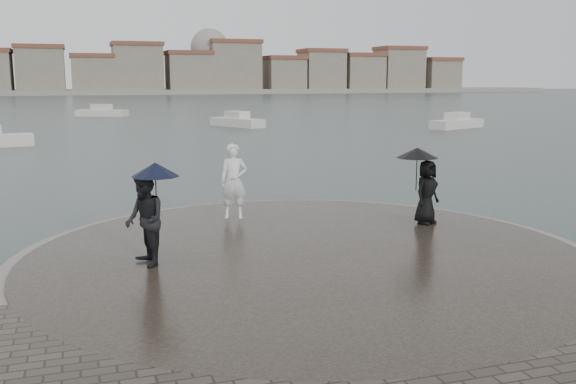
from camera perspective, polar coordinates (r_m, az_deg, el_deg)
name	(u,v)px	position (r m, az deg, el deg)	size (l,w,h in m)	color
ground	(380,328)	(10.84, 8.15, -11.84)	(400.00, 400.00, 0.00)	#2B3835
kerb_ring	(307,261)	(13.84, 1.70, -6.17)	(12.50, 12.50, 0.32)	gray
quay_tip	(307,260)	(13.83, 1.70, -6.08)	(11.90, 11.90, 0.36)	#2D261E
statue	(234,181)	(16.99, -4.84, 0.98)	(0.72, 0.47, 1.98)	white
visitor_left	(147,211)	(12.91, -12.45, -1.63)	(1.17, 1.09, 2.04)	black
visitor_right	(424,180)	(16.61, 11.97, 1.05)	(1.26, 1.08, 1.95)	black
far_skyline	(66,72)	(169.71, -19.15, 10.06)	(260.00, 20.00, 37.00)	gray
boats	(202,123)	(54.08, -7.63, 6.12)	(40.54, 33.43, 1.50)	silver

